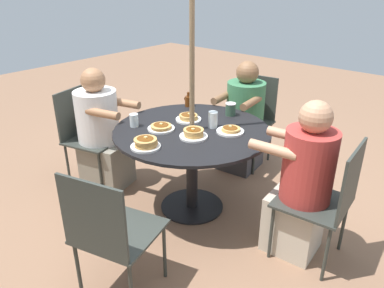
% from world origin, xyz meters
% --- Properties ---
extents(ground_plane, '(12.00, 12.00, 0.00)m').
position_xyz_m(ground_plane, '(0.00, 0.00, 0.00)').
color(ground_plane, '#8C664C').
extents(patio_table, '(1.27, 1.27, 0.74)m').
position_xyz_m(patio_table, '(0.00, 0.00, 0.62)').
color(patio_table, black).
rests_on(patio_table, ground).
extents(umbrella_pole, '(0.04, 0.04, 2.30)m').
position_xyz_m(umbrella_pole, '(0.00, 0.00, 1.15)').
color(umbrella_pole, '#846B4C').
rests_on(umbrella_pole, ground).
extents(patio_chair_north, '(0.51, 0.51, 0.92)m').
position_xyz_m(patio_chair_north, '(0.14, -1.12, 0.53)').
color(patio_chair_north, '#333833').
rests_on(patio_chair_north, ground).
extents(diner_north, '(0.43, 0.58, 1.12)m').
position_xyz_m(diner_north, '(0.11, -0.93, 0.50)').
color(diner_north, '#3D3D42').
rests_on(diner_north, ground).
extents(patio_chair_east, '(0.56, 0.56, 0.92)m').
position_xyz_m(patio_chair_east, '(1.09, 0.29, 0.53)').
color(patio_chair_east, '#333833').
rests_on(patio_chair_east, ground).
extents(diner_east, '(0.59, 0.49, 1.14)m').
position_xyz_m(diner_east, '(0.91, 0.24, 0.51)').
color(diner_east, gray).
rests_on(diner_east, ground).
extents(patio_chair_south, '(0.56, 0.56, 0.92)m').
position_xyz_m(patio_chair_south, '(-0.30, 1.08, 0.53)').
color(patio_chair_south, '#333833').
rests_on(patio_chair_south, ground).
extents(patio_chair_west, '(0.50, 0.50, 0.92)m').
position_xyz_m(patio_chair_west, '(-1.12, -0.10, 0.53)').
color(patio_chair_west, '#333833').
rests_on(patio_chair_west, ground).
extents(diner_west, '(0.56, 0.38, 1.17)m').
position_xyz_m(diner_west, '(-0.94, -0.08, 0.54)').
color(diner_west, beige).
rests_on(diner_west, ground).
extents(pancake_plate_a, '(0.22, 0.22, 0.05)m').
position_xyz_m(pancake_plate_a, '(0.18, 0.17, 0.76)').
color(pancake_plate_a, white).
rests_on(pancake_plate_a, patio_table).
extents(pancake_plate_b, '(0.22, 0.22, 0.06)m').
position_xyz_m(pancake_plate_b, '(0.15, -0.13, 0.77)').
color(pancake_plate_b, white).
rests_on(pancake_plate_b, patio_table).
extents(pancake_plate_c, '(0.22, 0.22, 0.08)m').
position_xyz_m(pancake_plate_c, '(-0.12, 0.12, 0.77)').
color(pancake_plate_c, white).
rests_on(pancake_plate_c, patio_table).
extents(pancake_plate_d, '(0.22, 0.22, 0.08)m').
position_xyz_m(pancake_plate_d, '(0.02, 0.48, 0.78)').
color(pancake_plate_d, white).
rests_on(pancake_plate_d, patio_table).
extents(pancake_plate_e, '(0.22, 0.22, 0.05)m').
position_xyz_m(pancake_plate_e, '(-0.27, -0.15, 0.76)').
color(pancake_plate_e, white).
rests_on(pancake_plate_e, patio_table).
extents(syrup_bottle, '(0.09, 0.07, 0.14)m').
position_xyz_m(syrup_bottle, '(0.40, -0.41, 0.80)').
color(syrup_bottle, '#602D0F').
rests_on(syrup_bottle, patio_table).
extents(coffee_cup, '(0.09, 0.09, 0.11)m').
position_xyz_m(coffee_cup, '(-0.05, -0.47, 0.80)').
color(coffee_cup, '#33513D').
rests_on(coffee_cup, patio_table).
extents(drinking_glass_a, '(0.07, 0.07, 0.11)m').
position_xyz_m(drinking_glass_a, '(0.40, 0.26, 0.80)').
color(drinking_glass_a, silver).
rests_on(drinking_glass_a, patio_table).
extents(drinking_glass_b, '(0.08, 0.08, 0.13)m').
position_xyz_m(drinking_glass_b, '(-0.10, -0.14, 0.81)').
color(drinking_glass_b, silver).
rests_on(drinking_glass_b, patio_table).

